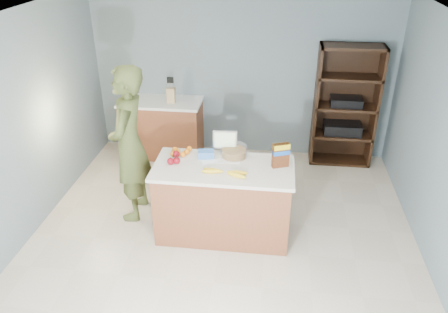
# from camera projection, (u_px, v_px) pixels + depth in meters

# --- Properties ---
(floor) EXTENTS (4.50, 5.00, 0.02)m
(floor) POSITION_uv_depth(u_px,v_px,m) (220.00, 248.00, 4.98)
(floor) COLOR beige
(floor) RESTS_ON ground
(walls) EXTENTS (4.52, 5.02, 2.51)m
(walls) POSITION_uv_depth(u_px,v_px,m) (220.00, 114.00, 4.20)
(walls) COLOR slate
(walls) RESTS_ON ground
(counter_peninsula) EXTENTS (1.56, 0.76, 0.90)m
(counter_peninsula) POSITION_uv_depth(u_px,v_px,m) (223.00, 203.00, 5.04)
(counter_peninsula) COLOR brown
(counter_peninsula) RESTS_ON ground
(back_cabinet) EXTENTS (1.24, 0.62, 0.90)m
(back_cabinet) POSITION_uv_depth(u_px,v_px,m) (163.00, 128.00, 6.82)
(back_cabinet) COLOR brown
(back_cabinet) RESTS_ON ground
(shelving_unit) EXTENTS (0.90, 0.40, 1.80)m
(shelving_unit) POSITION_uv_depth(u_px,v_px,m) (344.00, 108.00, 6.46)
(shelving_unit) COLOR black
(shelving_unit) RESTS_ON ground
(person) EXTENTS (0.49, 0.72, 1.92)m
(person) POSITION_uv_depth(u_px,v_px,m) (130.00, 145.00, 5.15)
(person) COLOR #475226
(person) RESTS_ON ground
(knife_block) EXTENTS (0.12, 0.10, 0.31)m
(knife_block) POSITION_uv_depth(u_px,v_px,m) (171.00, 95.00, 6.50)
(knife_block) COLOR tan
(knife_block) RESTS_ON back_cabinet
(envelopes) EXTENTS (0.44, 0.19, 0.00)m
(envelopes) POSITION_uv_depth(u_px,v_px,m) (221.00, 161.00, 4.92)
(envelopes) COLOR white
(envelopes) RESTS_ON counter_peninsula
(bananas) EXTENTS (0.50, 0.18, 0.05)m
(bananas) POSITION_uv_depth(u_px,v_px,m) (225.00, 172.00, 4.65)
(bananas) COLOR yellow
(bananas) RESTS_ON counter_peninsula
(apples) EXTENTS (0.14, 0.25, 0.08)m
(apples) POSITION_uv_depth(u_px,v_px,m) (174.00, 159.00, 4.89)
(apples) COLOR maroon
(apples) RESTS_ON counter_peninsula
(oranges) EXTENTS (0.23, 0.22, 0.06)m
(oranges) POSITION_uv_depth(u_px,v_px,m) (180.00, 151.00, 5.06)
(oranges) COLOR orange
(oranges) RESTS_ON counter_peninsula
(blue_carton) EXTENTS (0.20, 0.15, 0.08)m
(blue_carton) POSITION_uv_depth(u_px,v_px,m) (206.00, 154.00, 4.99)
(blue_carton) COLOR blue
(blue_carton) RESTS_ON counter_peninsula
(salad_bowl) EXTENTS (0.30, 0.30, 0.13)m
(salad_bowl) POSITION_uv_depth(u_px,v_px,m) (234.00, 152.00, 5.00)
(salad_bowl) COLOR #267219
(salad_bowl) RESTS_ON counter_peninsula
(tv) EXTENTS (0.28, 0.12, 0.28)m
(tv) POSITION_uv_depth(u_px,v_px,m) (225.00, 140.00, 5.03)
(tv) COLOR silver
(tv) RESTS_ON counter_peninsula
(cereal_box) EXTENTS (0.20, 0.13, 0.28)m
(cereal_box) POSITION_uv_depth(u_px,v_px,m) (281.00, 153.00, 4.74)
(cereal_box) COLOR #592B14
(cereal_box) RESTS_ON counter_peninsula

